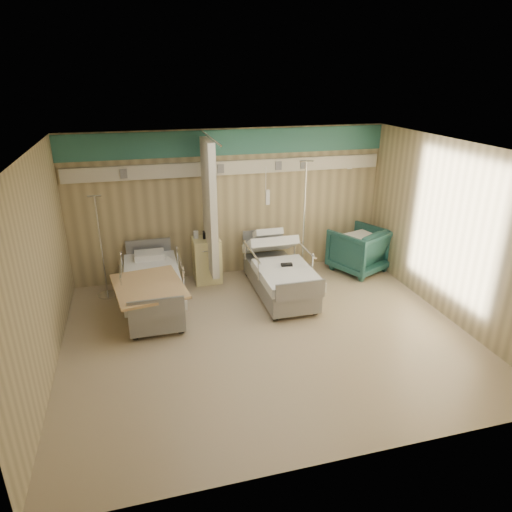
# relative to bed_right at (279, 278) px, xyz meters

# --- Properties ---
(ground) EXTENTS (6.00, 5.00, 0.00)m
(ground) POSITION_rel_bed_right_xyz_m (-0.60, -1.30, -0.32)
(ground) COLOR tan
(ground) RESTS_ON ground
(room_walls) EXTENTS (6.04, 5.04, 2.82)m
(room_walls) POSITION_rel_bed_right_xyz_m (-0.63, -1.05, 1.55)
(room_walls) COLOR tan
(room_walls) RESTS_ON ground
(bed_right) EXTENTS (1.00, 2.16, 0.63)m
(bed_right) POSITION_rel_bed_right_xyz_m (0.00, 0.00, 0.00)
(bed_right) COLOR silver
(bed_right) RESTS_ON ground
(bed_left) EXTENTS (1.00, 2.16, 0.63)m
(bed_left) POSITION_rel_bed_right_xyz_m (-2.20, 0.00, 0.00)
(bed_left) COLOR silver
(bed_left) RESTS_ON ground
(bedside_cabinet) EXTENTS (0.50, 0.48, 0.85)m
(bedside_cabinet) POSITION_rel_bed_right_xyz_m (-1.15, 0.90, 0.11)
(bedside_cabinet) COLOR #EBDF93
(bedside_cabinet) RESTS_ON ground
(visitor_armchair) EXTENTS (1.27, 1.28, 0.88)m
(visitor_armchair) POSITION_rel_bed_right_xyz_m (1.85, 0.60, 0.13)
(visitor_armchair) COLOR #1F4D49
(visitor_armchair) RESTS_ON ground
(waffle_blanket) EXTENTS (0.67, 0.63, 0.06)m
(waffle_blanket) POSITION_rel_bed_right_xyz_m (1.85, 0.57, 0.60)
(waffle_blanket) COLOR silver
(waffle_blanket) RESTS_ON visitor_armchair
(iv_stand_right) EXTENTS (0.40, 0.40, 2.24)m
(iv_stand_right) POSITION_rel_bed_right_xyz_m (0.72, 0.77, 0.14)
(iv_stand_right) COLOR silver
(iv_stand_right) RESTS_ON ground
(iv_stand_left) EXTENTS (0.33, 0.33, 1.84)m
(iv_stand_left) POSITION_rel_bed_right_xyz_m (-3.00, 0.73, 0.06)
(iv_stand_left) COLOR silver
(iv_stand_left) RESTS_ON ground
(call_remote) EXTENTS (0.20, 0.11, 0.04)m
(call_remote) POSITION_rel_bed_right_xyz_m (0.06, -0.21, 0.34)
(call_remote) COLOR black
(call_remote) RESTS_ON bed_right
(tan_blanket) EXTENTS (1.19, 1.41, 0.04)m
(tan_blanket) POSITION_rel_bed_right_xyz_m (-2.27, -0.46, 0.34)
(tan_blanket) COLOR tan
(tan_blanket) RESTS_ON bed_left
(toiletry_bag) EXTENTS (0.24, 0.17, 0.12)m
(toiletry_bag) POSITION_rel_bed_right_xyz_m (-1.09, 0.94, 0.60)
(toiletry_bag) COLOR black
(toiletry_bag) RESTS_ON bedside_cabinet
(white_cup) EXTENTS (0.11, 0.11, 0.14)m
(white_cup) POSITION_rel_bed_right_xyz_m (-1.32, 0.99, 0.60)
(white_cup) COLOR white
(white_cup) RESTS_ON bedside_cabinet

